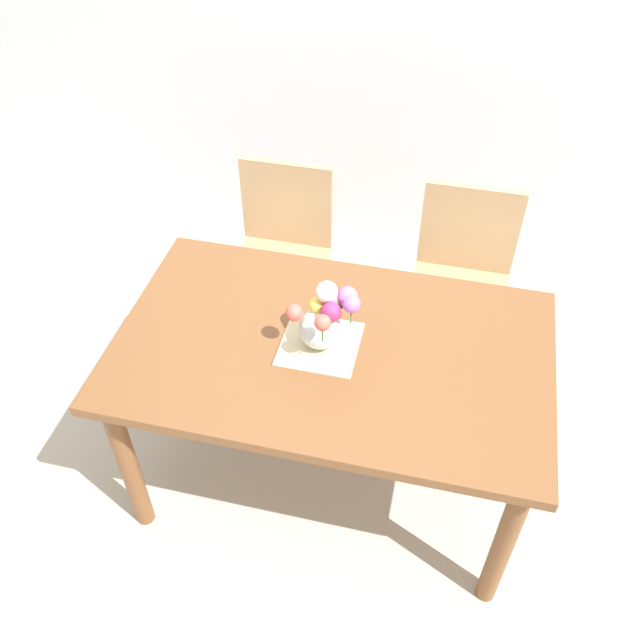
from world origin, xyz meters
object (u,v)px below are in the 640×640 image
flower_vase (324,317)px  chair_right (462,274)px  dining_table (332,366)px  chair_left (282,247)px

flower_vase → chair_right: bearing=61.1°
chair_right → flower_vase: flower_vase is taller
dining_table → chair_left: bearing=117.3°
dining_table → chair_right: 0.91m
chair_left → chair_right: bearing=-180.0°
chair_left → dining_table: bearing=117.3°
chair_left → chair_right: same height
dining_table → chair_right: chair_right is taller
dining_table → chair_right: (0.41, 0.79, -0.15)m
chair_left → chair_right: 0.82m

